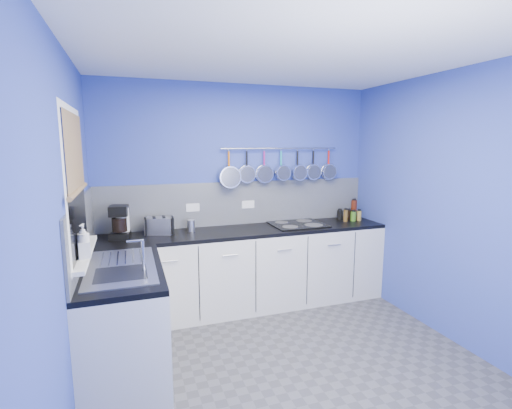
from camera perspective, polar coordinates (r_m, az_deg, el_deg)
floor at (r=3.43m, az=5.27°, el=-23.25°), size 3.20×3.00×0.02m
ceiling at (r=2.97m, az=6.05°, el=22.36°), size 3.20×3.00×0.02m
wall_back at (r=4.35m, az=-2.62°, el=1.56°), size 3.20×0.02×2.50m
wall_front at (r=1.75m, az=26.99°, el=-11.30°), size 3.20×0.02×2.50m
wall_left at (r=2.73m, az=-26.96°, el=-4.13°), size 0.02×3.00×2.50m
wall_right at (r=3.90m, az=27.71°, el=-0.41°), size 0.02×3.00×2.50m
backsplash_back at (r=4.35m, az=-2.52°, el=0.22°), size 3.20×0.02×0.50m
backsplash_left at (r=3.33m, az=-25.06°, el=-3.48°), size 0.02×1.80×0.50m
cabinet_run_back at (r=4.26m, az=-1.34°, el=-9.98°), size 3.20×0.60×0.86m
worktop_back at (r=4.13m, az=-1.37°, el=-4.08°), size 3.20×0.60×0.04m
cabinet_run_left at (r=3.25m, az=-19.45°, el=-16.85°), size 0.60×1.20×0.86m
worktop_left at (r=3.09m, az=-19.91°, el=-9.31°), size 0.60×1.20×0.04m
window_frame at (r=2.97m, az=-25.94°, el=2.85°), size 0.01×1.00×1.10m
window_glass at (r=2.97m, az=-25.84°, el=2.85°), size 0.01×0.90×1.00m
bamboo_blind at (r=2.96m, az=-25.99°, el=7.20°), size 0.01×0.90×0.55m
window_sill at (r=3.06m, az=-24.78°, el=-6.75°), size 0.10×0.98×0.03m
sink_unit at (r=3.08m, az=-19.93°, el=-8.89°), size 0.50×0.95×0.01m
mixer_tap at (r=2.87m, az=-16.91°, el=-7.42°), size 0.12×0.08×0.26m
socket_left at (r=4.22m, az=-9.66°, el=-0.46°), size 0.15×0.01×0.09m
socket_right at (r=4.37m, az=-1.22°, el=0.00°), size 0.15×0.01×0.09m
pot_rail at (r=4.43m, az=3.85°, el=8.56°), size 1.45×0.02×0.02m
soap_bottle_a at (r=2.85m, az=-24.92°, el=-5.08°), size 0.11×0.11×0.24m
soap_bottle_b at (r=2.85m, az=-24.89°, el=-5.79°), size 0.09×0.09×0.17m
paper_towel at (r=3.98m, az=-19.75°, el=-2.63°), size 0.15×0.15×0.30m
coffee_maker at (r=3.94m, az=-20.18°, el=-2.56°), size 0.21×0.23×0.33m
toaster at (r=4.03m, az=-14.61°, el=-3.16°), size 0.31×0.23×0.18m
canister at (r=4.08m, az=-9.92°, el=-3.19°), size 0.09×0.09×0.12m
hob at (r=4.38m, az=6.35°, el=-3.00°), size 0.61×0.54×0.01m
pan_0 at (r=4.22m, az=-4.15°, el=5.54°), size 0.25×0.10×0.44m
pan_1 at (r=4.28m, az=-1.39°, el=5.94°), size 0.20×0.05×0.39m
pan_2 at (r=4.35m, az=1.28°, el=5.95°), size 0.21×0.06×0.40m
pan_3 at (r=4.42m, az=3.87°, el=6.15°), size 0.18×0.12×0.37m
pan_4 at (r=4.51m, az=6.37°, el=6.14°), size 0.19×0.12×0.38m
pan_5 at (r=4.60m, az=8.77°, el=6.13°), size 0.19×0.06×0.38m
pan_6 at (r=4.71m, az=11.07°, el=6.11°), size 0.19×0.06×0.38m
condiment_0 at (r=4.81m, az=14.75°, el=-0.77°), size 0.07×0.07×0.24m
condiment_1 at (r=4.81m, az=13.98°, el=-1.52°), size 0.07×0.07×0.11m
condiment_2 at (r=4.75m, az=12.71°, el=-1.57°), size 0.07×0.07×0.12m
condiment_3 at (r=4.75m, az=15.51°, el=-1.66°), size 0.06×0.06×0.12m
condiment_4 at (r=4.71m, az=14.68°, el=-1.75°), size 0.07×0.07×0.12m
condiment_5 at (r=4.64m, az=13.56°, el=-1.69°), size 0.05×0.05×0.14m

